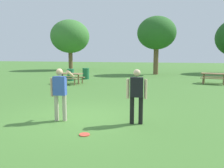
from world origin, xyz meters
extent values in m
plane|color=#447530|center=(0.00, 0.00, 0.00)|extent=(120.00, 120.00, 0.00)
cylinder|color=#B7AD93|center=(-0.49, -0.50, 0.41)|extent=(0.13, 0.13, 0.82)
cylinder|color=#B7AD93|center=(-0.23, -0.46, 0.41)|extent=(0.13, 0.13, 0.82)
cube|color=#3856B7|center=(-0.36, -0.48, 1.11)|extent=(0.41, 0.28, 0.58)
sphere|color=tan|center=(-0.36, -0.48, 1.53)|extent=(0.21, 0.21, 0.21)
cylinder|color=tan|center=(-0.62, -0.52, 1.06)|extent=(0.09, 0.09, 0.58)
cylinder|color=tan|center=(-0.15, -0.17, 1.45)|extent=(0.18, 0.58, 0.28)
cylinder|color=black|center=(2.10, -0.07, 0.41)|extent=(0.13, 0.13, 0.82)
cylinder|color=black|center=(1.84, -0.11, 0.41)|extent=(0.13, 0.13, 0.82)
cube|color=black|center=(1.97, -0.09, 1.11)|extent=(0.41, 0.28, 0.58)
sphere|color=beige|center=(1.97, -0.09, 1.53)|extent=(0.21, 0.21, 0.21)
cylinder|color=beige|center=(2.22, -0.05, 1.06)|extent=(0.09, 0.09, 0.58)
cylinder|color=beige|center=(1.71, -0.14, 1.06)|extent=(0.09, 0.09, 0.58)
cylinder|color=#E04733|center=(0.87, -1.43, 0.01)|extent=(0.27, 0.27, 0.03)
cube|color=olive|center=(-4.41, 7.85, 0.74)|extent=(1.73, 0.83, 0.06)
cube|color=olive|center=(-4.43, 7.27, 0.44)|extent=(1.71, 0.33, 0.05)
cube|color=olive|center=(-4.38, 8.43, 0.44)|extent=(1.71, 0.33, 0.05)
cylinder|color=olive|center=(-5.07, 7.88, 0.35)|extent=(0.11, 0.11, 0.71)
cylinder|color=olive|center=(-5.09, 7.30, 0.21)|extent=(0.09, 0.09, 0.41)
cylinder|color=olive|center=(-5.04, 8.46, 0.21)|extent=(0.09, 0.09, 0.41)
cylinder|color=olive|center=(-3.74, 7.82, 0.35)|extent=(0.11, 0.11, 0.71)
cylinder|color=olive|center=(-3.77, 7.24, 0.21)|extent=(0.09, 0.09, 0.41)
cylinder|color=olive|center=(-3.72, 8.40, 0.21)|extent=(0.09, 0.09, 0.41)
cube|color=olive|center=(5.52, 10.92, 0.74)|extent=(1.80, 1.02, 0.06)
cube|color=olive|center=(5.42, 10.35, 0.44)|extent=(1.72, 0.53, 0.05)
cube|color=olive|center=(5.61, 11.49, 0.44)|extent=(1.72, 0.53, 0.05)
cylinder|color=olive|center=(4.86, 11.02, 0.35)|extent=(0.11, 0.11, 0.71)
cylinder|color=olive|center=(4.77, 10.45, 0.21)|extent=(0.09, 0.09, 0.41)
cylinder|color=olive|center=(4.95, 11.60, 0.21)|extent=(0.09, 0.09, 0.41)
cylinder|color=olive|center=(6.17, 10.81, 0.35)|extent=(0.11, 0.11, 0.71)
cylinder|color=olive|center=(6.08, 10.24, 0.21)|extent=(0.09, 0.09, 0.41)
cylinder|color=olive|center=(6.26, 11.38, 0.21)|extent=(0.09, 0.09, 0.41)
cylinder|color=#237047|center=(-5.35, 9.70, 0.45)|extent=(0.56, 0.56, 0.90)
cylinder|color=#2E8657|center=(-5.35, 9.70, 0.93)|extent=(0.59, 0.59, 0.06)
cylinder|color=#1E663D|center=(-4.66, 11.18, 0.45)|extent=(0.56, 0.56, 0.90)
cylinder|color=#287A4B|center=(-4.66, 11.18, 0.93)|extent=(0.59, 0.59, 0.06)
cylinder|color=brown|center=(-11.74, 21.90, 1.61)|extent=(0.58, 0.58, 3.21)
ellipsoid|color=#3D7A33|center=(-11.74, 21.90, 4.70)|extent=(5.40, 5.40, 4.59)
cylinder|color=brown|center=(0.62, 17.97, 1.65)|extent=(0.53, 0.53, 3.31)
ellipsoid|color=#286023|center=(0.62, 17.97, 4.44)|extent=(4.13, 4.13, 3.51)
camera|label=1|loc=(3.17, -6.45, 2.03)|focal=35.41mm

